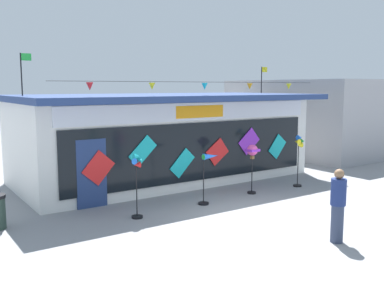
{
  "coord_description": "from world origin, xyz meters",
  "views": [
    {
      "loc": [
        -7.83,
        -8.07,
        3.49
      ],
      "look_at": [
        0.27,
        3.73,
        1.6
      ],
      "focal_mm": 40.7,
      "sensor_mm": 36.0,
      "label": 1
    }
  ],
  "objects": [
    {
      "name": "ground_plane",
      "position": [
        0.0,
        0.0,
        0.0
      ],
      "size": [
        80.0,
        80.0,
        0.0
      ],
      "primitive_type": "plane",
      "color": "gray"
    },
    {
      "name": "wind_spinner_far_left",
      "position": [
        -2.66,
        2.03,
        1.19
      ],
      "size": [
        0.39,
        0.3,
        1.76
      ],
      "color": "black",
      "rests_on": "ground_plane"
    },
    {
      "name": "kite_shop_building",
      "position": [
        0.56,
        6.06,
        1.63
      ],
      "size": [
        11.01,
        5.62,
        4.52
      ],
      "color": "silver",
      "rests_on": "ground_plane"
    },
    {
      "name": "person_near_camera",
      "position": [
        0.23,
        -2.11,
        0.89
      ],
      "size": [
        0.46,
        0.46,
        1.68
      ],
      "rotation": [
        0.0,
        0.0,
        5.5
      ],
      "color": "#333D56",
      "rests_on": "ground_plane"
    },
    {
      "name": "wind_spinner_center_left",
      "position": [
        1.7,
        2.34,
        1.32
      ],
      "size": [
        0.37,
        0.37,
        1.63
      ],
      "color": "black",
      "rests_on": "ground_plane"
    },
    {
      "name": "wind_spinner_left",
      "position": [
        -0.22,
        2.15,
        1.09
      ],
      "size": [
        0.68,
        0.32,
        1.53
      ],
      "color": "black",
      "rests_on": "ground_plane"
    },
    {
      "name": "neighbour_building",
      "position": [
        11.52,
        7.4,
        1.91
      ],
      "size": [
        7.55,
        8.01,
        3.82
      ],
      "primitive_type": "cube",
      "color": "#99999E",
      "rests_on": "ground_plane"
    },
    {
      "name": "wind_spinner_center_right",
      "position": [
        3.71,
        2.16,
        1.34
      ],
      "size": [
        0.45,
        0.29,
        1.83
      ],
      "color": "black",
      "rests_on": "ground_plane"
    }
  ]
}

